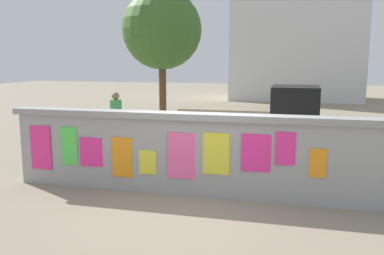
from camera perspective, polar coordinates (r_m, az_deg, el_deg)
name	(u,v)px	position (r m, az deg, el deg)	size (l,w,h in m)	color
ground	(248,128)	(15.58, 7.84, -0.09)	(60.00, 60.00, 0.00)	gray
poster_wall	(199,153)	(7.67, 0.94, -3.60)	(7.66, 0.42, 1.56)	#9C9C9C
auto_rickshaw_truck	(257,121)	(11.27, 8.95, 0.94)	(3.61, 1.52, 1.85)	black
motorcycle	(96,147)	(10.11, -13.16, -2.66)	(1.87, 0.69, 0.87)	black
bicycle_near	(156,130)	(12.95, -5.03, -0.31)	(1.70, 0.44, 0.95)	black
bicycle_far	(343,170)	(8.70, 20.19, -5.60)	(1.68, 0.51, 0.95)	black
person_walking	(116,114)	(12.04, -10.50, 1.84)	(0.35, 0.35, 1.62)	#338CBF
tree_roadside	(162,30)	(18.38, -4.19, 13.35)	(3.46, 3.46, 5.57)	brown
building_background	(297,32)	(28.09, 14.38, 12.76)	(8.36, 5.52, 8.67)	silver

